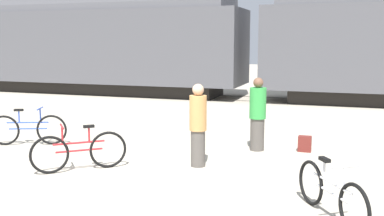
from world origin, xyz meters
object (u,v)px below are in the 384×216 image
object	(u,v)px
person_in_green	(258,114)
person_in_tan	(198,125)
bicycle_silver	(331,193)
bicycle_blue	(28,129)
backpack	(305,144)
freight_train	(254,34)
bicycle_maroon	(79,151)

from	to	relation	value
person_in_green	person_in_tan	bearing A→B (deg)	158.46
bicycle_silver	bicycle_blue	world-z (taller)	bicycle_blue
person_in_tan	backpack	xyz separation A→B (m)	(1.85, 1.86, -0.63)
person_in_tan	person_in_green	bearing A→B (deg)	-7.21
freight_train	person_in_tan	size ratio (longest dim) A/B	36.19
bicycle_silver	freight_train	bearing A→B (deg)	105.79
bicycle_maroon	bicycle_blue	world-z (taller)	bicycle_maroon
bicycle_silver	person_in_tan	world-z (taller)	person_in_tan
freight_train	backpack	bearing A→B (deg)	-71.71
person_in_tan	backpack	distance (m)	2.70
bicycle_maroon	person_in_green	size ratio (longest dim) A/B	0.85
bicycle_blue	bicycle_maroon	bearing A→B (deg)	-32.17
bicycle_blue	person_in_tan	world-z (taller)	person_in_tan
bicycle_blue	backpack	bearing A→B (deg)	12.93
bicycle_maroon	person_in_green	bearing A→B (deg)	43.08
bicycle_blue	person_in_green	xyz separation A→B (m)	(5.13, 1.19, 0.43)
backpack	bicycle_maroon	bearing A→B (deg)	-143.32
bicycle_blue	freight_train	bearing A→B (deg)	71.75
person_in_green	freight_train	bearing A→B (deg)	17.19
bicycle_silver	person_in_tan	bearing A→B (deg)	143.07
bicycle_silver	bicycle_blue	size ratio (longest dim) A/B	0.89
bicycle_blue	person_in_green	distance (m)	5.28
freight_train	bicycle_maroon	distance (m)	11.72
bicycle_blue	backpack	xyz separation A→B (m)	(6.14, 1.41, -0.20)
person_in_tan	bicycle_blue	bearing A→B (deg)	103.76
freight_train	person_in_green	bearing A→B (deg)	-78.26
bicycle_silver	person_in_green	distance (m)	3.92
bicycle_silver	backpack	bearing A→B (deg)	99.82
backpack	bicycle_blue	bearing A→B (deg)	-167.07
bicycle_maroon	person_in_tan	distance (m)	2.26
bicycle_maroon	bicycle_silver	bearing A→B (deg)	-11.09
backpack	freight_train	bearing A→B (deg)	108.29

